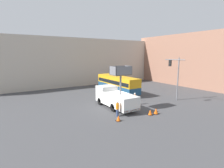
{
  "coord_description": "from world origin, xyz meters",
  "views": [
    {
      "loc": [
        -13.76,
        -18.99,
        7.21
      ],
      "look_at": [
        -1.0,
        1.27,
        3.18
      ],
      "focal_mm": 28.0,
      "sensor_mm": 36.0,
      "label": 1
    }
  ],
  "objects_px": {
    "road_worker_directing": "(135,99)",
    "traffic_cone_mid_road": "(150,112)",
    "utility_truck": "(115,97)",
    "road_worker_near_truck": "(117,108)",
    "city_bus": "(117,83)",
    "traffic_cone_far_side": "(156,111)",
    "traffic_light_pole": "(175,73)",
    "traffic_cone_near_truck": "(118,118)"
  },
  "relations": [
    {
      "from": "road_worker_directing",
      "to": "traffic_cone_mid_road",
      "type": "distance_m",
      "value": 4.59
    },
    {
      "from": "utility_truck",
      "to": "road_worker_near_truck",
      "type": "height_order",
      "value": "utility_truck"
    },
    {
      "from": "city_bus",
      "to": "traffic_cone_far_side",
      "type": "distance_m",
      "value": 13.03
    },
    {
      "from": "utility_truck",
      "to": "traffic_light_pole",
      "type": "distance_m",
      "value": 10.33
    },
    {
      "from": "traffic_cone_mid_road",
      "to": "traffic_cone_far_side",
      "type": "relative_size",
      "value": 0.9
    },
    {
      "from": "traffic_light_pole",
      "to": "traffic_cone_far_side",
      "type": "bearing_deg",
      "value": -157.91
    },
    {
      "from": "utility_truck",
      "to": "road_worker_near_truck",
      "type": "bearing_deg",
      "value": -118.62
    },
    {
      "from": "road_worker_near_truck",
      "to": "traffic_cone_far_side",
      "type": "distance_m",
      "value": 4.89
    },
    {
      "from": "road_worker_directing",
      "to": "traffic_cone_near_truck",
      "type": "bearing_deg",
      "value": 113.1
    },
    {
      "from": "traffic_light_pole",
      "to": "road_worker_directing",
      "type": "height_order",
      "value": "traffic_light_pole"
    },
    {
      "from": "city_bus",
      "to": "road_worker_near_truck",
      "type": "xyz_separation_m",
      "value": [
        -7.26,
        -10.79,
        -0.89
      ]
    },
    {
      "from": "city_bus",
      "to": "traffic_light_pole",
      "type": "distance_m",
      "value": 10.99
    },
    {
      "from": "city_bus",
      "to": "road_worker_near_truck",
      "type": "bearing_deg",
      "value": 163.04
    },
    {
      "from": "city_bus",
      "to": "road_worker_near_truck",
      "type": "distance_m",
      "value": 13.04
    },
    {
      "from": "traffic_cone_far_side",
      "to": "traffic_cone_mid_road",
      "type": "bearing_deg",
      "value": 173.02
    },
    {
      "from": "traffic_cone_near_truck",
      "to": "traffic_cone_far_side",
      "type": "bearing_deg",
      "value": -5.91
    },
    {
      "from": "traffic_light_pole",
      "to": "traffic_cone_near_truck",
      "type": "xyz_separation_m",
      "value": [
        -12.05,
        -2.23,
        -4.22
      ]
    },
    {
      "from": "city_bus",
      "to": "traffic_light_pole",
      "type": "bearing_deg",
      "value": -140.72
    },
    {
      "from": "city_bus",
      "to": "traffic_cone_near_truck",
      "type": "distance_m",
      "value": 14.59
    },
    {
      "from": "traffic_cone_near_truck",
      "to": "traffic_cone_far_side",
      "type": "distance_m",
      "value": 5.25
    },
    {
      "from": "city_bus",
      "to": "traffic_cone_mid_road",
      "type": "xyz_separation_m",
      "value": [
        -3.65,
        -12.53,
        -1.55
      ]
    },
    {
      "from": "utility_truck",
      "to": "traffic_light_pole",
      "type": "bearing_deg",
      "value": -12.52
    },
    {
      "from": "utility_truck",
      "to": "traffic_cone_mid_road",
      "type": "xyz_separation_m",
      "value": [
        1.94,
        -4.81,
        -1.16
      ]
    },
    {
      "from": "city_bus",
      "to": "utility_truck",
      "type": "bearing_deg",
      "value": 161.1
    },
    {
      "from": "road_worker_near_truck",
      "to": "traffic_cone_near_truck",
      "type": "distance_m",
      "value": 1.65
    },
    {
      "from": "road_worker_near_truck",
      "to": "traffic_cone_mid_road",
      "type": "relative_size",
      "value": 2.85
    },
    {
      "from": "road_worker_near_truck",
      "to": "traffic_cone_far_side",
      "type": "relative_size",
      "value": 2.57
    },
    {
      "from": "road_worker_directing",
      "to": "traffic_cone_far_side",
      "type": "height_order",
      "value": "road_worker_directing"
    },
    {
      "from": "traffic_cone_mid_road",
      "to": "traffic_cone_far_side",
      "type": "xyz_separation_m",
      "value": [
        0.87,
        -0.11,
        0.04
      ]
    },
    {
      "from": "road_worker_near_truck",
      "to": "road_worker_directing",
      "type": "bearing_deg",
      "value": -73.34
    },
    {
      "from": "utility_truck",
      "to": "traffic_cone_far_side",
      "type": "height_order",
      "value": "utility_truck"
    },
    {
      "from": "road_worker_directing",
      "to": "traffic_cone_mid_road",
      "type": "height_order",
      "value": "road_worker_directing"
    },
    {
      "from": "road_worker_directing",
      "to": "traffic_cone_near_truck",
      "type": "distance_m",
      "value": 6.85
    },
    {
      "from": "traffic_light_pole",
      "to": "traffic_cone_far_side",
      "type": "xyz_separation_m",
      "value": [
        -6.83,
        -2.77,
        -4.16
      ]
    },
    {
      "from": "utility_truck",
      "to": "traffic_light_pole",
      "type": "height_order",
      "value": "traffic_light_pole"
    },
    {
      "from": "utility_truck",
      "to": "traffic_cone_mid_road",
      "type": "height_order",
      "value": "utility_truck"
    },
    {
      "from": "traffic_light_pole",
      "to": "traffic_cone_mid_road",
      "type": "bearing_deg",
      "value": -160.9
    },
    {
      "from": "traffic_cone_mid_road",
      "to": "traffic_light_pole",
      "type": "bearing_deg",
      "value": 19.1
    },
    {
      "from": "traffic_light_pole",
      "to": "traffic_cone_near_truck",
      "type": "bearing_deg",
      "value": -169.51
    },
    {
      "from": "traffic_light_pole",
      "to": "traffic_cone_far_side",
      "type": "relative_size",
      "value": 9.06
    },
    {
      "from": "traffic_cone_near_truck",
      "to": "traffic_cone_mid_road",
      "type": "height_order",
      "value": "traffic_cone_mid_road"
    },
    {
      "from": "road_worker_directing",
      "to": "traffic_cone_mid_road",
      "type": "bearing_deg",
      "value": 152.37
    }
  ]
}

